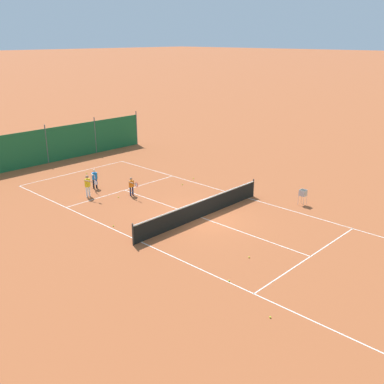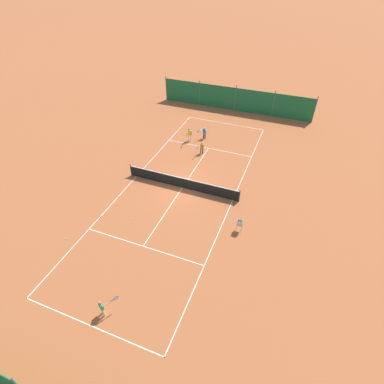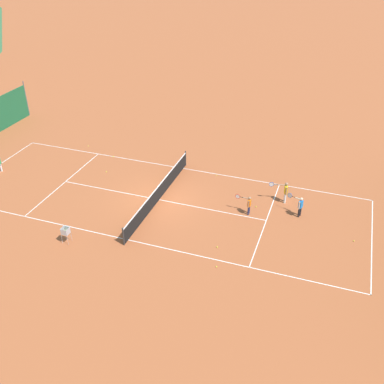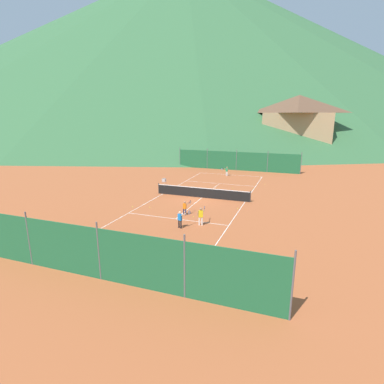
{
  "view_description": "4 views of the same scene",
  "coord_description": "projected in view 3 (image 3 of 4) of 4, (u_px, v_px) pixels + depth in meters",
  "views": [
    {
      "loc": [
        16.08,
        14.66,
        8.97
      ],
      "look_at": [
        -0.88,
        -1.5,
        0.83
      ],
      "focal_mm": 42.0,
      "sensor_mm": 36.0,
      "label": 1
    },
    {
      "loc": [
        -7.42,
        16.86,
        14.66
      ],
      "look_at": [
        -1.39,
        1.46,
        1.09
      ],
      "focal_mm": 28.0,
      "sensor_mm": 36.0,
      "label": 2
    },
    {
      "loc": [
        -20.41,
        -9.26,
        14.25
      ],
      "look_at": [
        -0.76,
        -2.33,
        1.45
      ],
      "focal_mm": 42.0,
      "sensor_mm": 36.0,
      "label": 3
    },
    {
      "loc": [
        8.47,
        -26.04,
        7.61
      ],
      "look_at": [
        -0.81,
        -0.57,
        0.61
      ],
      "focal_mm": 28.0,
      "sensor_mm": 36.0,
      "label": 4
    }
  ],
  "objects": [
    {
      "name": "ground_plane",
      "position": [
        159.0,
        200.0,
        26.48
      ],
      "size": [
        600.0,
        600.0,
        0.0
      ],
      "primitive_type": "plane",
      "color": "#A8542D"
    },
    {
      "name": "tennis_ball_by_net_right",
      "position": [
        106.0,
        172.0,
        29.31
      ],
      "size": [
        0.07,
        0.07,
        0.07
      ],
      "primitive_type": "sphere",
      "color": "#CCE033",
      "rests_on": "ground"
    },
    {
      "name": "tennis_net",
      "position": [
        159.0,
        192.0,
        26.22
      ],
      "size": [
        9.18,
        0.08,
        1.06
      ],
      "color": "#2D2D2D",
      "rests_on": "ground"
    },
    {
      "name": "tennis_ball_by_net_left",
      "position": [
        354.0,
        241.0,
        23.07
      ],
      "size": [
        0.07,
        0.07,
        0.07
      ],
      "primitive_type": "sphere",
      "color": "#CCE033",
      "rests_on": "ground"
    },
    {
      "name": "ball_hopper",
      "position": [
        66.0,
        232.0,
        22.69
      ],
      "size": [
        0.36,
        0.36,
        0.89
      ],
      "color": "#B7B7BC",
      "rests_on": "ground"
    },
    {
      "name": "player_far_baseline",
      "position": [
        285.0,
        191.0,
        25.87
      ],
      "size": [
        0.44,
        1.12,
        1.32
      ],
      "color": "white",
      "rests_on": "ground"
    },
    {
      "name": "tennis_ball_near_corner",
      "position": [
        216.0,
        267.0,
        21.37
      ],
      "size": [
        0.07,
        0.07,
        0.07
      ],
      "primitive_type": "sphere",
      "color": "#CCE033",
      "rests_on": "ground"
    },
    {
      "name": "tennis_ball_service_box",
      "position": [
        217.0,
        175.0,
        28.92
      ],
      "size": [
        0.07,
        0.07,
        0.07
      ],
      "primitive_type": "sphere",
      "color": "#CCE033",
      "rests_on": "ground"
    },
    {
      "name": "tennis_ball_far_corner",
      "position": [
        256.0,
        207.0,
        25.79
      ],
      "size": [
        0.07,
        0.07,
        0.07
      ],
      "primitive_type": "sphere",
      "color": "#CCE033",
      "rests_on": "ground"
    },
    {
      "name": "tennis_ball_alley_right",
      "position": [
        113.0,
        156.0,
        31.18
      ],
      "size": [
        0.07,
        0.07,
        0.07
      ],
      "primitive_type": "sphere",
      "color": "#CCE033",
      "rests_on": "ground"
    },
    {
      "name": "tennis_ball_alley_left",
      "position": [
        88.0,
        146.0,
        32.62
      ],
      "size": [
        0.07,
        0.07,
        0.07
      ],
      "primitive_type": "sphere",
      "color": "#CCE033",
      "rests_on": "ground"
    },
    {
      "name": "player_near_service",
      "position": [
        248.0,
        204.0,
        24.91
      ],
      "size": [
        0.4,
        0.95,
        1.12
      ],
      "color": "#23284C",
      "rests_on": "ground"
    },
    {
      "name": "player_near_baseline",
      "position": [
        300.0,
        205.0,
        24.69
      ],
      "size": [
        0.69,
        0.94,
        1.22
      ],
      "color": "black",
      "rests_on": "ground"
    },
    {
      "name": "court_line_markings",
      "position": [
        159.0,
        200.0,
        26.48
      ],
      "size": [
        8.25,
        23.85,
        0.01
      ],
      "color": "white",
      "rests_on": "ground"
    },
    {
      "name": "tennis_ball_mid_court",
      "position": [
        217.0,
        247.0,
        22.63
      ],
      "size": [
        0.07,
        0.07,
        0.07
      ],
      "primitive_type": "sphere",
      "color": "#CCE033",
      "rests_on": "ground"
    }
  ]
}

